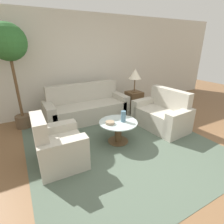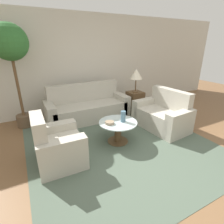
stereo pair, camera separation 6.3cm
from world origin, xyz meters
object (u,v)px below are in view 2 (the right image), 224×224
Objects in this scene: sofa_main at (87,108)px; vase at (123,116)px; loveseat at (163,116)px; coffee_table at (118,129)px; potted_plant at (10,49)px; armchair at (56,147)px; table_lamp at (136,74)px; bowl at (110,123)px.

sofa_main is 9.57× the size of vase.
coffee_table is (-1.24, -0.09, -0.01)m from loveseat.
vase is at bearing -44.52° from potted_plant.
sofa_main is 1.85m from armchair.
table_lamp is at bearing -60.40° from armchair.
potted_plant is (-1.48, 0.25, 1.44)m from sofa_main.
bowl is (-0.18, -0.01, 0.18)m from coffee_table.
sofa_main is 2.39× the size of armchair.
table_lamp is (1.23, 1.21, 0.79)m from coffee_table.
vase is (0.09, -0.03, 0.26)m from coffee_table.
bowl is (-0.06, -1.39, 0.17)m from sofa_main.
sofa_main reaches higher than armchair.
potted_plant is at bearing 134.40° from coffee_table.
coffee_table is at bearing -90.77° from loveseat.
loveseat is at bearing 6.18° from vase.
coffee_table is 1.90m from table_lamp.
armchair is (-1.08, -1.50, -0.00)m from sofa_main.
armchair is at bearing -90.20° from loveseat.
vase is (1.30, 0.08, 0.25)m from armchair.
coffee_table is at bearing -83.46° from armchair.
loveseat reaches higher than coffee_table.
table_lamp is (-0.01, 1.12, 0.78)m from loveseat.
bowl is at bearing 174.70° from vase.
potted_plant is at bearing 13.86° from armchair.
sofa_main is 2.77× the size of coffee_table.
coffee_table is 3.45× the size of vase.
loveseat is (1.37, -1.29, -0.00)m from sofa_main.
sofa_main is 12.32× the size of bowl.
bowl is at bearing -91.09° from loveseat.
coffee_table is 0.28m from vase.
armchair is 1.16× the size of coffee_table.
loveseat is (2.45, 0.21, 0.00)m from armchair.
sofa_main is 1.40m from bowl.
coffee_table is at bearing -135.56° from table_lamp.
armchair is at bearing -77.23° from potted_plant.
vase is at bearing -132.57° from table_lamp.
potted_plant reaches higher than sofa_main.
coffee_table is 0.26m from bowl.
bowl is at bearing -92.46° from sofa_main.
table_lamp reaches higher than coffee_table.
table_lamp is at bearing -7.37° from sofa_main.
coffee_table is (1.20, 0.11, -0.01)m from armchair.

